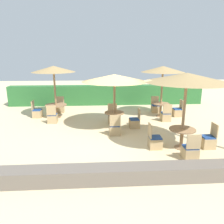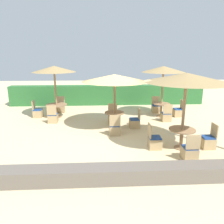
{
  "view_description": "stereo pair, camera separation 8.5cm",
  "coord_description": "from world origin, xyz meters",
  "px_view_note": "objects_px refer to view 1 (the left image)",
  "views": [
    {
      "loc": [
        -0.59,
        -8.64,
        3.38
      ],
      "look_at": [
        0.0,
        0.6,
        0.9
      ],
      "focal_mm": 35.0,
      "sensor_mm": 36.0,
      "label": 1
    },
    {
      "loc": [
        -0.51,
        -8.64,
        3.38
      ],
      "look_at": [
        0.0,
        0.6,
        0.9
      ],
      "focal_mm": 35.0,
      "sensor_mm": 36.0,
      "label": 2
    }
  ],
  "objects_px": {
    "parasol_center": "(114,78)",
    "patio_chair_front_right_west": "(155,141)",
    "patio_chair_back_left_south": "(53,118)",
    "round_table_center": "(114,116)",
    "parasol_back_left": "(54,69)",
    "round_table_back_right": "(161,107)",
    "patio_chair_back_right_east": "(177,112)",
    "patio_chair_front_right_south": "(190,152)",
    "round_table_back_left": "(56,107)",
    "patio_chair_back_left_west": "(37,113)",
    "patio_chair_center_south": "(115,129)",
    "patio_chair_back_right_north": "(155,108)",
    "parasol_back_right": "(163,69)",
    "patio_chair_center_north": "(113,117)",
    "patio_chair_center_east": "(135,122)",
    "patio_chair_front_right_east": "(208,141)",
    "patio_chair_back_right_south": "(166,116)",
    "patio_chair_back_left_north": "(60,108)",
    "round_table_front_right": "(182,134)"
  },
  "relations": [
    {
      "from": "patio_chair_back_right_north",
      "to": "round_table_back_left",
      "type": "bearing_deg",
      "value": 7.18
    },
    {
      "from": "patio_chair_front_right_west",
      "to": "patio_chair_back_left_west",
      "type": "bearing_deg",
      "value": -129.1
    },
    {
      "from": "parasol_center",
      "to": "patio_chair_center_north",
      "type": "xyz_separation_m",
      "value": [
        -0.03,
        0.87,
        -2.07
      ]
    },
    {
      "from": "patio_chair_back_left_south",
      "to": "round_table_center",
      "type": "relative_size",
      "value": 1.02
    },
    {
      "from": "round_table_back_left",
      "to": "patio_chair_front_right_east",
      "type": "relative_size",
      "value": 1.23
    },
    {
      "from": "parasol_back_right",
      "to": "patio_chair_front_right_south",
      "type": "xyz_separation_m",
      "value": [
        -0.45,
        -5.1,
        -2.31
      ]
    },
    {
      "from": "patio_chair_front_right_south",
      "to": "round_table_back_left",
      "type": "bearing_deg",
      "value": 135.0
    },
    {
      "from": "round_table_front_right",
      "to": "patio_chair_front_right_south",
      "type": "relative_size",
      "value": 1.02
    },
    {
      "from": "round_table_back_right",
      "to": "round_table_center",
      "type": "relative_size",
      "value": 1.01
    },
    {
      "from": "round_table_back_left",
      "to": "patio_chair_front_right_west",
      "type": "relative_size",
      "value": 1.23
    },
    {
      "from": "round_table_back_left",
      "to": "parasol_center",
      "type": "distance_m",
      "value": 4.02
    },
    {
      "from": "parasol_back_left",
      "to": "patio_chair_back_left_west",
      "type": "bearing_deg",
      "value": 178.33
    },
    {
      "from": "parasol_back_left",
      "to": "round_table_back_left",
      "type": "bearing_deg",
      "value": -90.0
    },
    {
      "from": "parasol_back_left",
      "to": "patio_chair_center_south",
      "type": "xyz_separation_m",
      "value": [
        2.98,
        -2.87,
        -2.33
      ]
    },
    {
      "from": "patio_chair_center_east",
      "to": "parasol_back_left",
      "type": "bearing_deg",
      "value": 63.2
    },
    {
      "from": "patio_chair_back_left_north",
      "to": "patio_chair_center_east",
      "type": "bearing_deg",
      "value": 142.69
    },
    {
      "from": "parasol_back_right",
      "to": "patio_chair_center_south",
      "type": "bearing_deg",
      "value": -135.8
    },
    {
      "from": "parasol_center",
      "to": "patio_chair_center_north",
      "type": "distance_m",
      "value": 2.24
    },
    {
      "from": "patio_chair_front_right_west",
      "to": "patio_chair_back_left_south",
      "type": "bearing_deg",
      "value": -127.59
    },
    {
      "from": "patio_chair_back_left_south",
      "to": "patio_chair_back_right_north",
      "type": "distance_m",
      "value": 5.95
    },
    {
      "from": "patio_chair_back_left_west",
      "to": "patio_chair_center_south",
      "type": "xyz_separation_m",
      "value": [
        4.04,
        -2.9,
        0.0
      ]
    },
    {
      "from": "parasol_center",
      "to": "patio_chair_front_right_west",
      "type": "bearing_deg",
      "value": -61.23
    },
    {
      "from": "parasol_center",
      "to": "round_table_center",
      "type": "height_order",
      "value": "parasol_center"
    },
    {
      "from": "patio_chair_back_right_east",
      "to": "round_table_center",
      "type": "bearing_deg",
      "value": 115.45
    },
    {
      "from": "patio_chair_back_right_north",
      "to": "round_table_center",
      "type": "height_order",
      "value": "patio_chair_back_right_north"
    },
    {
      "from": "patio_chair_center_south",
      "to": "patio_chair_center_east",
      "type": "xyz_separation_m",
      "value": [
        1.01,
        0.85,
        0.0
      ]
    },
    {
      "from": "patio_chair_back_left_north",
      "to": "patio_chair_back_right_north",
      "type": "relative_size",
      "value": 1.0
    },
    {
      "from": "patio_chair_front_right_east",
      "to": "round_table_back_left",
      "type": "bearing_deg",
      "value": 55.01
    },
    {
      "from": "patio_chair_center_north",
      "to": "patio_chair_center_south",
      "type": "height_order",
      "value": "same"
    },
    {
      "from": "round_table_back_left",
      "to": "patio_chair_front_right_south",
      "type": "relative_size",
      "value": 1.23
    },
    {
      "from": "parasol_back_left",
      "to": "round_table_back_left",
      "type": "xyz_separation_m",
      "value": [
        0.0,
        -0.0,
        -2.02
      ]
    },
    {
      "from": "parasol_back_left",
      "to": "round_table_back_right",
      "type": "xyz_separation_m",
      "value": [
        5.74,
        -0.19,
        -2.04
      ]
    },
    {
      "from": "round_table_back_right",
      "to": "patio_chair_back_right_east",
      "type": "bearing_deg",
      "value": -2.88
    },
    {
      "from": "patio_chair_center_south",
      "to": "patio_chair_front_right_west",
      "type": "relative_size",
      "value": 1.0
    },
    {
      "from": "patio_chair_center_south",
      "to": "patio_chair_center_north",
      "type": "bearing_deg",
      "value": 89.24
    },
    {
      "from": "parasol_back_right",
      "to": "patio_chair_back_left_west",
      "type": "bearing_deg",
      "value": 178.16
    },
    {
      "from": "patio_chair_back_left_south",
      "to": "patio_chair_front_right_east",
      "type": "distance_m",
      "value": 7.21
    },
    {
      "from": "patio_chair_center_north",
      "to": "patio_chair_center_east",
      "type": "height_order",
      "value": "same"
    },
    {
      "from": "patio_chair_back_left_west",
      "to": "patio_chair_front_right_east",
      "type": "distance_m",
      "value": 8.62
    },
    {
      "from": "patio_chair_center_north",
      "to": "parasol_back_left",
      "type": "bearing_deg",
      "value": -20.2
    },
    {
      "from": "patio_chair_back_left_west",
      "to": "patio_chair_center_south",
      "type": "bearing_deg",
      "value": 54.32
    },
    {
      "from": "patio_chair_center_north",
      "to": "patio_chair_center_south",
      "type": "relative_size",
      "value": 1.0
    },
    {
      "from": "patio_chair_back_right_south",
      "to": "patio_chair_center_south",
      "type": "height_order",
      "value": "same"
    },
    {
      "from": "parasol_back_left",
      "to": "round_table_back_right",
      "type": "height_order",
      "value": "parasol_back_left"
    },
    {
      "from": "patio_chair_back_right_south",
      "to": "patio_chair_back_right_east",
      "type": "height_order",
      "value": "same"
    },
    {
      "from": "patio_chair_center_south",
      "to": "patio_chair_center_east",
      "type": "relative_size",
      "value": 1.0
    },
    {
      "from": "patio_chair_back_right_east",
      "to": "patio_chair_front_right_south",
      "type": "xyz_separation_m",
      "value": [
        -1.4,
        -5.05,
        0.0
      ]
    },
    {
      "from": "patio_chair_back_left_north",
      "to": "patio_chair_center_south",
      "type": "distance_m",
      "value": 4.87
    },
    {
      "from": "parasol_back_right",
      "to": "patio_chair_front_right_east",
      "type": "relative_size",
      "value": 2.96
    },
    {
      "from": "patio_chair_back_left_south",
      "to": "round_table_center",
      "type": "xyz_separation_m",
      "value": [
        3.05,
        -0.97,
        0.3
      ]
    }
  ]
}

